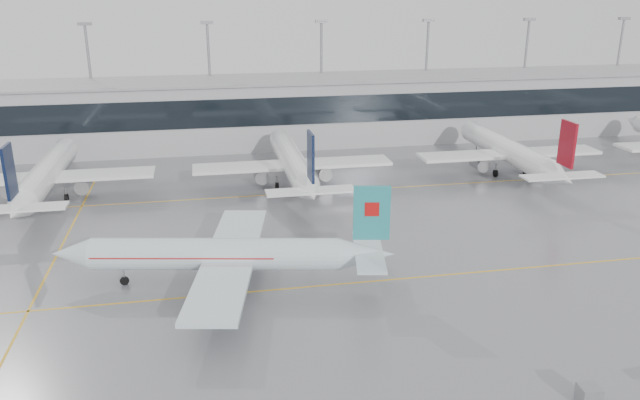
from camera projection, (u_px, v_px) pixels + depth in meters
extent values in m
plane|color=slate|center=(342.00, 284.00, 63.34)|extent=(320.00, 320.00, 0.00)
cube|color=gold|center=(342.00, 284.00, 63.33)|extent=(120.00, 0.25, 0.01)
cube|color=gold|center=(297.00, 193.00, 91.22)|extent=(120.00, 0.25, 0.01)
cube|color=gold|center=(60.00, 248.00, 71.93)|extent=(0.25, 60.00, 0.01)
cube|color=#A0A0A4|center=(271.00, 112.00, 119.03)|extent=(180.00, 15.00, 12.00)
cube|color=black|center=(275.00, 112.00, 111.52)|extent=(180.00, 0.20, 5.00)
cube|color=gray|center=(270.00, 79.00, 117.02)|extent=(182.00, 16.00, 0.40)
cylinder|color=gray|center=(92.00, 86.00, 117.11)|extent=(0.50, 0.50, 22.00)
cube|color=gray|center=(84.00, 24.00, 113.46)|extent=(2.40, 1.00, 0.60)
cylinder|color=gray|center=(210.00, 83.00, 121.03)|extent=(0.50, 0.50, 22.00)
cube|color=gray|center=(207.00, 23.00, 117.38)|extent=(2.40, 1.00, 0.60)
cylinder|color=gray|center=(321.00, 80.00, 124.95)|extent=(0.50, 0.50, 22.00)
cube|color=gray|center=(321.00, 21.00, 121.30)|extent=(2.40, 1.00, 0.60)
cylinder|color=gray|center=(426.00, 77.00, 128.87)|extent=(0.50, 0.50, 22.00)
cube|color=gray|center=(429.00, 20.00, 125.21)|extent=(2.40, 1.00, 0.60)
cylinder|color=gray|center=(524.00, 74.00, 132.78)|extent=(0.50, 0.50, 22.00)
cube|color=gray|center=(529.00, 19.00, 129.13)|extent=(2.40, 1.00, 0.60)
cylinder|color=gray|center=(616.00, 72.00, 136.70)|extent=(0.50, 0.50, 22.00)
cube|color=gray|center=(624.00, 18.00, 133.05)|extent=(2.40, 1.00, 0.60)
cylinder|color=silver|center=(215.00, 254.00, 62.01)|extent=(24.78, 7.89, 3.23)
cone|color=silver|center=(71.00, 254.00, 62.06)|extent=(4.55, 3.94, 3.23)
cone|color=silver|center=(366.00, 254.00, 61.95)|extent=(6.12, 4.24, 3.23)
cube|color=silver|center=(230.00, 258.00, 62.13)|extent=(10.03, 27.14, 0.45)
cube|color=silver|center=(369.00, 251.00, 61.86)|extent=(4.72, 10.61, 0.25)
cube|color=teal|center=(372.00, 213.00, 60.54)|extent=(3.60, 1.03, 5.51)
cylinder|color=gray|center=(218.00, 294.00, 58.07)|extent=(3.94, 2.75, 2.10)
cylinder|color=gray|center=(232.00, 252.00, 67.16)|extent=(3.94, 2.75, 2.10)
cylinder|color=gray|center=(124.00, 275.00, 62.78)|extent=(0.20, 0.20, 1.35)
cylinder|color=black|center=(125.00, 281.00, 63.00)|extent=(0.94, 0.47, 0.90)
cylinder|color=gray|center=(237.00, 286.00, 60.25)|extent=(0.24, 0.24, 1.35)
cylinder|color=black|center=(238.00, 292.00, 60.46)|extent=(1.17, 0.65, 1.10)
cylinder|color=gray|center=(244.00, 263.00, 65.17)|extent=(0.24, 0.24, 1.35)
cylinder|color=black|center=(244.00, 269.00, 65.39)|extent=(1.17, 0.65, 1.10)
cube|color=#B70F0F|center=(372.00, 209.00, 60.40)|extent=(1.46, 0.71, 1.40)
cube|color=#B70F0F|center=(185.00, 252.00, 61.95)|extent=(18.29, 6.66, 0.12)
cylinder|color=white|center=(48.00, 172.00, 88.41)|extent=(3.59, 27.36, 3.59)
cone|color=white|center=(68.00, 146.00, 102.98)|extent=(3.59, 4.00, 3.59)
cone|color=white|center=(17.00, 210.00, 73.09)|extent=(3.59, 5.60, 3.59)
cube|color=white|center=(46.00, 177.00, 87.14)|extent=(29.64, 5.00, 0.45)
cube|color=white|center=(16.00, 208.00, 72.80)|extent=(11.40, 2.80, 0.25)
cube|color=black|center=(9.00, 171.00, 71.15)|extent=(0.35, 3.60, 6.12)
cylinder|color=gray|center=(12.00, 188.00, 87.23)|extent=(2.10, 3.60, 2.10)
cylinder|color=gray|center=(84.00, 185.00, 88.94)|extent=(2.10, 3.60, 2.10)
cylinder|color=gray|center=(65.00, 169.00, 99.16)|extent=(0.20, 0.20, 1.56)
cylinder|color=black|center=(65.00, 173.00, 99.41)|extent=(0.30, 0.90, 0.90)
cylinder|color=gray|center=(26.00, 195.00, 86.42)|extent=(0.24, 0.24, 1.56)
cylinder|color=black|center=(27.00, 200.00, 86.67)|extent=(0.45, 1.10, 1.10)
cylinder|color=gray|center=(66.00, 192.00, 87.34)|extent=(0.24, 0.24, 1.56)
cylinder|color=black|center=(67.00, 198.00, 87.59)|extent=(0.45, 1.10, 1.10)
cylinder|color=white|center=(292.00, 159.00, 94.64)|extent=(3.59, 27.36, 3.59)
cone|color=white|center=(279.00, 137.00, 109.21)|extent=(3.59, 4.00, 3.59)
cone|color=white|center=(310.00, 193.00, 79.32)|extent=(3.59, 5.60, 3.59)
cube|color=white|center=(293.00, 165.00, 93.38)|extent=(29.64, 5.00, 0.45)
cube|color=white|center=(311.00, 191.00, 79.04)|extent=(11.40, 2.80, 0.25)
cube|color=black|center=(311.00, 157.00, 77.38)|extent=(0.35, 3.60, 6.12)
cylinder|color=gray|center=(261.00, 175.00, 93.47)|extent=(2.10, 3.60, 2.10)
cylinder|color=gray|center=(324.00, 172.00, 95.18)|extent=(2.10, 3.60, 2.10)
cylinder|color=gray|center=(283.00, 158.00, 105.40)|extent=(0.20, 0.20, 1.56)
cylinder|color=black|center=(283.00, 162.00, 105.65)|extent=(0.30, 0.90, 0.90)
cylinder|color=gray|center=(277.00, 181.00, 92.65)|extent=(0.24, 0.24, 1.56)
cylinder|color=black|center=(277.00, 186.00, 92.90)|extent=(0.45, 1.10, 1.10)
cylinder|color=gray|center=(311.00, 179.00, 93.58)|extent=(0.24, 0.24, 1.56)
cylinder|color=black|center=(311.00, 184.00, 93.83)|extent=(0.45, 1.10, 1.10)
cylinder|color=white|center=(505.00, 149.00, 100.87)|extent=(3.59, 27.36, 3.59)
cone|color=white|center=(466.00, 129.00, 115.45)|extent=(3.59, 4.00, 3.59)
cone|color=white|center=(561.00, 178.00, 85.56)|extent=(3.59, 5.60, 3.59)
cube|color=white|center=(509.00, 154.00, 99.61)|extent=(29.64, 5.00, 0.45)
cube|color=white|center=(562.00, 176.00, 85.27)|extent=(11.40, 2.80, 0.25)
cube|color=maroon|center=(567.00, 144.00, 83.62)|extent=(0.35, 3.60, 6.12)
cylinder|color=gray|center=(479.00, 163.00, 99.70)|extent=(2.10, 3.60, 2.10)
cylinder|color=gray|center=(534.00, 160.00, 101.41)|extent=(2.10, 3.60, 2.10)
cylinder|color=gray|center=(476.00, 148.00, 111.63)|extent=(0.20, 0.20, 1.56)
cylinder|color=black|center=(476.00, 153.00, 111.88)|extent=(0.30, 0.90, 0.90)
cylinder|color=gray|center=(496.00, 169.00, 98.89)|extent=(0.24, 0.24, 1.56)
cylinder|color=black|center=(495.00, 173.00, 99.14)|extent=(0.45, 1.10, 1.10)
cylinder|color=gray|center=(526.00, 167.00, 99.81)|extent=(0.24, 0.24, 1.56)
cylinder|color=black|center=(526.00, 172.00, 100.06)|extent=(0.45, 1.10, 1.10)
cone|color=white|center=(634.00, 121.00, 121.68)|extent=(3.59, 4.00, 3.59)
cube|color=slate|center=(589.00, 395.00, 44.86)|extent=(1.57, 1.48, 1.47)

